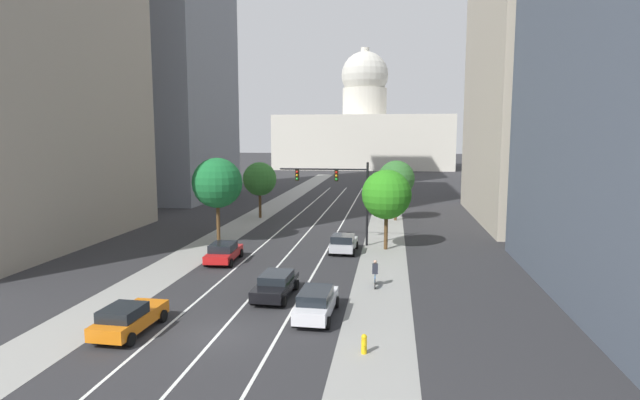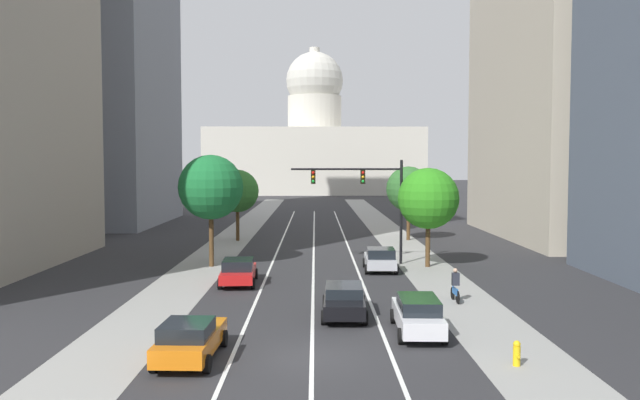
# 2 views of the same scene
# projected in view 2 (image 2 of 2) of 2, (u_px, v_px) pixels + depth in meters

# --- Properties ---
(ground_plane) EXTENTS (400.00, 400.00, 0.00)m
(ground_plane) POSITION_uv_depth(u_px,v_px,m) (314.00, 234.00, 63.16)
(ground_plane) COLOR #2B2B2D
(sidewalk_left) EXTENTS (3.64, 130.00, 0.01)m
(sidewalk_left) POSITION_uv_depth(u_px,v_px,m) (230.00, 241.00, 58.11)
(sidewalk_left) COLOR gray
(sidewalk_left) RESTS_ON ground
(sidewalk_right) EXTENTS (3.64, 130.00, 0.01)m
(sidewalk_right) POSITION_uv_depth(u_px,v_px,m) (398.00, 240.00, 58.23)
(sidewalk_right) COLOR gray
(sidewalk_right) RESTS_ON ground
(lane_stripe_left) EXTENTS (0.16, 90.00, 0.01)m
(lane_stripe_left) POSITION_uv_depth(u_px,v_px,m) (275.00, 257.00, 48.17)
(lane_stripe_left) COLOR white
(lane_stripe_left) RESTS_ON ground
(lane_stripe_center) EXTENTS (0.16, 90.00, 0.01)m
(lane_stripe_center) POSITION_uv_depth(u_px,v_px,m) (314.00, 257.00, 48.19)
(lane_stripe_center) COLOR white
(lane_stripe_center) RESTS_ON ground
(lane_stripe_right) EXTENTS (0.16, 90.00, 0.01)m
(lane_stripe_right) POSITION_uv_depth(u_px,v_px,m) (352.00, 256.00, 48.21)
(lane_stripe_right) COLOR white
(lane_stripe_right) RESTS_ON ground
(office_tower_far_right) EXTENTS (21.50, 26.66, 37.00)m
(office_tower_far_right) POSITION_uv_depth(u_px,v_px,m) (613.00, 41.00, 60.01)
(office_tower_far_right) COLOR #B7AD99
(office_tower_far_right) RESTS_ON ground
(capitol_building) EXTENTS (48.70, 25.07, 33.76)m
(capitol_building) POSITION_uv_depth(u_px,v_px,m) (315.00, 150.00, 149.00)
(capitol_building) COLOR beige
(capitol_building) RESTS_ON ground
(car_orange) EXTENTS (2.18, 4.68, 1.50)m
(car_orange) POSITION_uv_depth(u_px,v_px,m) (190.00, 339.00, 22.89)
(car_orange) COLOR orange
(car_orange) RESTS_ON ground
(car_black) EXTENTS (2.19, 4.85, 1.42)m
(car_black) POSITION_uv_depth(u_px,v_px,m) (344.00, 300.00, 29.53)
(car_black) COLOR black
(car_black) RESTS_ON ground
(car_silver) EXTENTS (2.20, 4.11, 1.57)m
(car_silver) POSITION_uv_depth(u_px,v_px,m) (380.00, 259.00, 41.67)
(car_silver) COLOR #B2B5BA
(car_silver) RESTS_ON ground
(car_red) EXTENTS (2.26, 4.73, 1.48)m
(car_red) POSITION_uv_depth(u_px,v_px,m) (238.00, 271.00, 37.25)
(car_red) COLOR red
(car_red) RESTS_ON ground
(car_white) EXTENTS (2.04, 4.84, 1.57)m
(car_white) POSITION_uv_depth(u_px,v_px,m) (418.00, 314.00, 26.42)
(car_white) COLOR silver
(car_white) RESTS_ON ground
(traffic_signal_mast) EXTENTS (7.78, 0.39, 7.29)m
(traffic_signal_mast) POSITION_uv_depth(u_px,v_px,m) (368.00, 191.00, 44.40)
(traffic_signal_mast) COLOR black
(traffic_signal_mast) RESTS_ON ground
(fire_hydrant) EXTENTS (0.26, 0.35, 0.91)m
(fire_hydrant) POSITION_uv_depth(u_px,v_px,m) (517.00, 353.00, 22.21)
(fire_hydrant) COLOR yellow
(fire_hydrant) RESTS_ON ground
(cyclist) EXTENTS (0.37, 1.70, 1.72)m
(cyclist) POSITION_uv_depth(u_px,v_px,m) (455.00, 285.00, 32.48)
(cyclist) COLOR black
(cyclist) RESTS_ON ground
(street_tree_near_left) EXTENTS (4.41, 4.41, 7.64)m
(street_tree_near_left) POSITION_uv_depth(u_px,v_px,m) (211.00, 187.00, 43.29)
(street_tree_near_left) COLOR #51381E
(street_tree_near_left) RESTS_ON ground
(street_tree_far_right) EXTENTS (4.16, 4.16, 6.76)m
(street_tree_far_right) POSITION_uv_depth(u_px,v_px,m) (428.00, 199.00, 43.22)
(street_tree_far_right) COLOR #51381E
(street_tree_far_right) RESTS_ON ground
(street_tree_near_right) EXTENTS (4.11, 4.11, 6.77)m
(street_tree_near_right) POSITION_uv_depth(u_px,v_px,m) (409.00, 189.00, 58.28)
(street_tree_near_right) COLOR #51381E
(street_tree_near_right) RESTS_ON ground
(street_tree_mid_left) EXTENTS (3.88, 3.88, 6.48)m
(street_tree_mid_left) POSITION_uv_depth(u_px,v_px,m) (237.00, 191.00, 57.82)
(street_tree_mid_left) COLOR #51381E
(street_tree_mid_left) RESTS_ON ground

